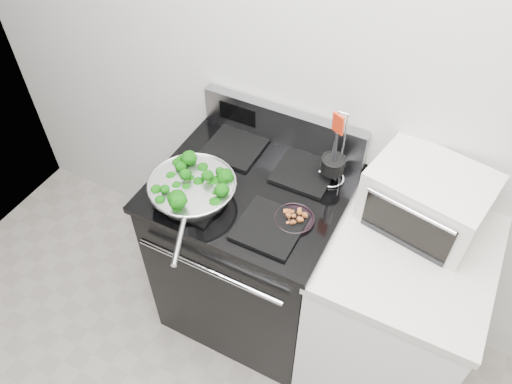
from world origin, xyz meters
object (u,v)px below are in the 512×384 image
Objects in this scene: bacon_plate at (294,217)px; utensil_holder at (332,168)px; toaster_oven at (427,198)px; gas_range at (252,251)px; skillet at (192,189)px.

utensil_holder reaches higher than bacon_plate.
bacon_plate is 0.33× the size of toaster_oven.
bacon_plate is at bearing -75.39° from utensil_holder.
gas_range is at bearing 158.40° from bacon_plate.
gas_range is at bearing 22.99° from skillet.
toaster_oven is (0.39, -0.02, 0.03)m from utensil_holder.
toaster_oven is (0.84, 0.34, 0.04)m from skillet.
gas_range reaches higher than bacon_plate.
bacon_plate is at bearing -138.18° from toaster_oven.
skillet is at bearing -134.02° from gas_range.
utensil_holder is at bearing -171.59° from toaster_oven.
toaster_oven reaches higher than skillet.
skillet is 3.35× the size of bacon_plate.
gas_range is 0.54m from bacon_plate.
utensil_holder reaches higher than gas_range.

